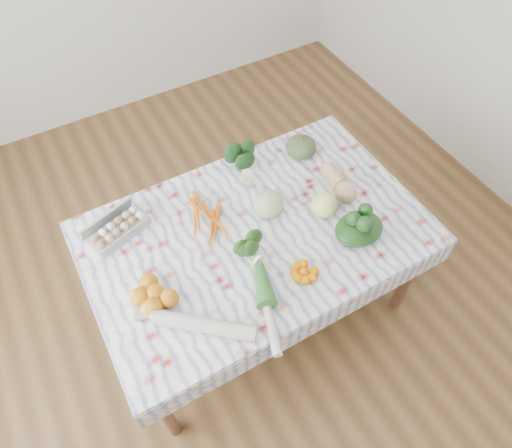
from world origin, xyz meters
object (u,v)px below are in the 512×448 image
object	(u,v)px
dining_table	(256,241)
egg_carton	(119,230)
kabocha_squash	(301,147)
cabbage	(269,204)
grapefruit	(324,205)
butternut_squash	(339,182)

from	to	relation	value
dining_table	egg_carton	bearing A→B (deg)	152.71
kabocha_squash	dining_table	bearing A→B (deg)	-144.41
egg_carton	kabocha_squash	distance (m)	1.07
kabocha_squash	cabbage	size ratio (longest dim) A/B	1.15
kabocha_squash	cabbage	xyz separation A→B (m)	(-0.37, -0.28, 0.02)
egg_carton	kabocha_squash	world-z (taller)	kabocha_squash
dining_table	grapefruit	size ratio (longest dim) A/B	12.23
egg_carton	grapefruit	distance (m)	1.01
dining_table	butternut_squash	world-z (taller)	butternut_squash
kabocha_squash	cabbage	world-z (taller)	cabbage
egg_carton	grapefruit	bearing A→B (deg)	-40.10
egg_carton	grapefruit	xyz separation A→B (m)	(0.94, -0.37, 0.03)
butternut_squash	egg_carton	bearing A→B (deg)	173.13
butternut_squash	grapefruit	size ratio (longest dim) A/B	1.87
butternut_squash	grapefruit	xyz separation A→B (m)	(-0.16, -0.10, 0.01)
kabocha_squash	egg_carton	bearing A→B (deg)	-177.80
cabbage	butternut_squash	xyz separation A→B (m)	(0.40, -0.04, -0.02)
egg_carton	grapefruit	world-z (taller)	grapefruit
dining_table	kabocha_squash	size ratio (longest dim) A/B	9.31
dining_table	cabbage	world-z (taller)	cabbage
egg_carton	kabocha_squash	size ratio (longest dim) A/B	1.74
cabbage	kabocha_squash	bearing A→B (deg)	36.92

